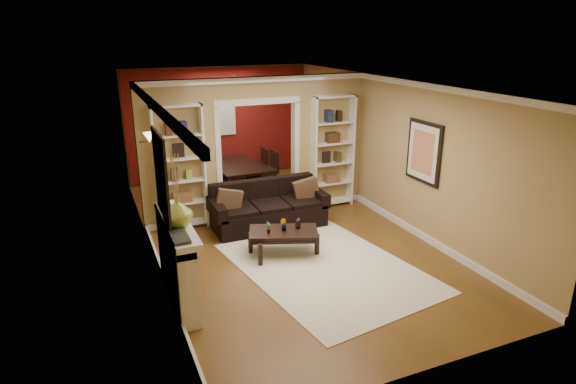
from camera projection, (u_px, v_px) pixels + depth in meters
name	position (u px, v px, depth m)	size (l,w,h in m)	color
floor	(281.00, 235.00, 8.71)	(8.00, 8.00, 0.00)	brown
ceiling	(280.00, 83.00, 7.84)	(8.00, 8.00, 0.00)	white
wall_back	(219.00, 123.00, 11.77)	(8.00, 8.00, 0.00)	tan
wall_front	(432.00, 260.00, 4.79)	(8.00, 8.00, 0.00)	tan
wall_left	(147.00, 178.00, 7.45)	(8.00, 8.00, 0.00)	tan
wall_right	(391.00, 150.00, 9.11)	(8.00, 8.00, 0.00)	tan
partition_wall	(258.00, 148.00, 9.32)	(4.50, 0.15, 2.70)	tan
red_back_panel	(220.00, 124.00, 11.75)	(4.44, 0.04, 2.64)	maroon
dining_window	(220.00, 115.00, 11.64)	(0.78, 0.03, 0.98)	#8CA5CC
area_rug	(326.00, 267.00, 7.51)	(2.35, 3.29, 0.01)	white
sofa	(269.00, 205.00, 8.95)	(2.15, 0.93, 0.84)	black
pillow_left	(229.00, 200.00, 8.58)	(0.44, 0.13, 0.44)	brown
pillow_right	(306.00, 189.00, 9.14)	(0.46, 0.13, 0.46)	brown
coffee_table	(284.00, 242.00, 7.90)	(1.11, 0.60, 0.42)	black
plant_left	(269.00, 227.00, 7.70)	(0.11, 0.07, 0.20)	#336626
plant_center	(283.00, 225.00, 7.80)	(0.11, 0.09, 0.20)	#336626
plant_right	(298.00, 223.00, 7.90)	(0.10, 0.10, 0.18)	#336626
bookshelf_left	(180.00, 168.00, 8.67)	(0.90, 0.30, 2.30)	white
bookshelf_right	(332.00, 152.00, 9.81)	(0.90, 0.30, 2.30)	white
fireplace	(179.00, 261.00, 6.45)	(0.32, 1.70, 1.16)	white
vase	(178.00, 212.00, 6.03)	(0.37, 0.37, 0.39)	#8CA435
mirror	(161.00, 175.00, 6.00)	(0.03, 0.95, 1.10)	silver
wall_sconce	(146.00, 140.00, 7.81)	(0.18, 0.18, 0.22)	#FFE0A5
framed_art	(423.00, 152.00, 8.16)	(0.04, 0.85, 1.05)	black
dining_table	(238.00, 176.00, 11.13)	(0.94, 1.68, 0.59)	black
dining_chair_nw	(218.00, 176.00, 10.61)	(0.46, 0.46, 0.92)	black
dining_chair_ne	(264.00, 170.00, 11.01)	(0.46, 0.46, 0.93)	black
dining_chair_sw	(211.00, 169.00, 11.13)	(0.45, 0.45, 0.91)	black
dining_chair_se	(256.00, 165.00, 11.55)	(0.42, 0.42, 0.85)	black
chandelier	(234.00, 103.00, 10.42)	(0.50, 0.50, 0.30)	#2F2515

